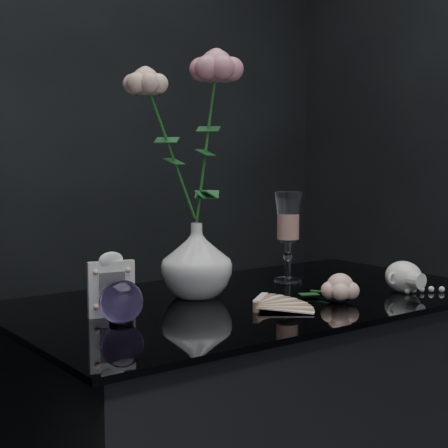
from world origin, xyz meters
TOP-DOWN VIEW (x-y plane):
  - vase at (-0.10, 0.12)m, footprint 0.18×0.18m
  - wine_glass at (0.17, 0.14)m, footprint 0.07×0.07m
  - picture_frame at (-0.33, 0.07)m, footprint 0.10×0.09m
  - paperweight at (-0.35, 0.01)m, footprint 0.09×0.09m
  - paper_fan at (-0.09, -0.06)m, footprint 0.27×0.25m
  - loose_rose at (0.10, -0.09)m, footprint 0.16×0.19m
  - pearl_jar at (0.29, -0.10)m, footprint 0.25×0.26m
  - roses at (-0.12, 0.12)m, footprint 0.25×0.12m

SIDE VIEW (x-z plane):
  - paper_fan at x=-0.09m, z-range 0.76..0.79m
  - loose_rose at x=0.10m, z-range 0.76..0.82m
  - pearl_jar at x=0.29m, z-range 0.76..0.83m
  - paperweight at x=-0.35m, z-range 0.76..0.84m
  - picture_frame at x=-0.33m, z-range 0.76..0.88m
  - vase at x=-0.10m, z-range 0.76..0.92m
  - wine_glass at x=0.17m, z-range 0.76..0.98m
  - roses at x=-0.12m, z-range 0.91..1.32m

